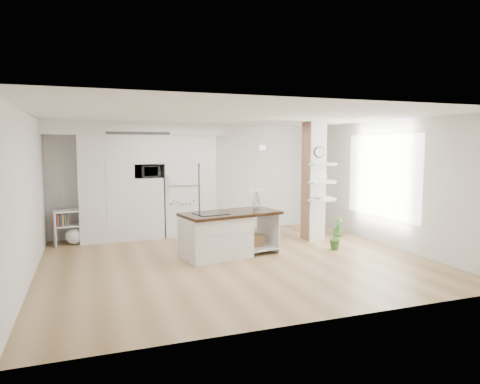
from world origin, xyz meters
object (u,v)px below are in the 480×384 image
Objects in this scene: bookshelf at (71,230)px; floor_plant_a at (336,237)px; kitchen_island at (221,234)px; refrigerator at (179,199)px.

bookshelf is 5.72m from floor_plant_a.
kitchen_island is 2.44m from floor_plant_a.
kitchen_island is 2.69× the size of bookshelf.
floor_plant_a is (5.20, -2.38, -0.07)m from bookshelf.
refrigerator is at bearing -5.46° from bookshelf.
refrigerator reaches higher than bookshelf.
refrigerator is at bearing 137.16° from floor_plant_a.
refrigerator is 3.39× the size of floor_plant_a.
bookshelf is at bearing -175.82° from refrigerator.
floor_plant_a is (2.76, -2.56, -0.62)m from refrigerator.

